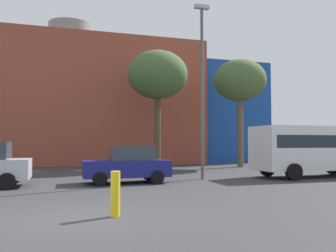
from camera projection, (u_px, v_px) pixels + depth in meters
name	position (u px, v px, depth m)	size (l,w,h in m)	color
ground_plane	(71.00, 219.00, 8.52)	(200.00, 200.00, 0.00)	#38383A
building_backdrop	(69.00, 106.00, 32.73)	(37.14, 10.36, 12.98)	#9E4733
parked_car_2	(128.00, 165.00, 16.18)	(3.92, 1.93, 1.70)	navy
white_bus	(315.00, 147.00, 19.01)	(6.80, 2.62, 2.72)	white
bare_tree_0	(157.00, 76.00, 25.72)	(4.44, 4.44, 8.62)	brown
bare_tree_1	(240.00, 81.00, 27.11)	(4.04, 4.04, 8.29)	brown
bollard_yellow_0	(115.00, 194.00, 8.84)	(0.24, 0.24, 1.14)	yellow
street_lamp	(202.00, 81.00, 18.05)	(0.80, 0.24, 9.02)	#59595E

